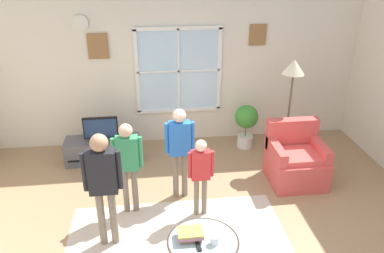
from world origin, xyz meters
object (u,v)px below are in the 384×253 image
Objects in this scene: book_stack at (190,234)px; cup at (215,240)px; coffee_table at (203,243)px; remote_near_books at (198,246)px; person_green_shirt at (128,159)px; armchair at (296,160)px; person_red_shirt at (201,169)px; potted_plant_by_window at (246,121)px; television at (101,128)px; tv_stand at (103,150)px; person_blue_shirt at (180,144)px; person_black_shirt at (103,178)px; floor_lamp at (293,78)px.

cup is at bearing -23.93° from book_stack.
book_stack is (-0.13, 0.05, 0.08)m from coffee_table.
person_green_shirt reaches higher than remote_near_books.
person_green_shirt is at bearing -169.21° from armchair.
person_red_shirt is 1.40× the size of potted_plant_by_window.
person_green_shirt is (0.47, -1.37, 0.20)m from television.
coffee_table is at bearing -56.17° from person_green_shirt.
tv_stand is 2.99m from armchair.
person_black_shirt is at bearing -137.32° from person_blue_shirt.
person_green_shirt is (-0.64, 1.09, 0.31)m from book_stack.
cup is 0.65× the size of remote_near_books.
cup is at bearing -124.71° from floor_lamp.
potted_plant_by_window is 0.46× the size of floor_lamp.
television and potted_plant_by_window have the same top height.
remote_near_books is at bearing -59.98° from person_green_shirt.
person_green_shirt reaches higher than cup.
person_black_shirt is 3.06m from potted_plant_by_window.
person_blue_shirt is (-0.21, 1.46, 0.35)m from cup.
floor_lamp is at bearing 50.10° from book_stack.
book_stack is 1.30m from person_green_shirt.
person_blue_shirt is at bearing 21.64° from person_green_shirt.
person_black_shirt reaches higher than tv_stand.
person_red_shirt is (0.21, -0.44, -0.14)m from person_blue_shirt.
person_green_shirt is (0.24, 0.57, -0.10)m from person_black_shirt.
person_black_shirt is at bearing 145.56° from remote_near_books.
television reaches higher than coffee_table.
cup is 1.52m from person_green_shirt.
person_blue_shirt is at bearing 91.59° from remote_near_books.
person_black_shirt reaches higher than book_stack.
potted_plant_by_window is at bearing 4.66° from television.
person_red_shirt is (1.35, -1.55, 0.48)m from tv_stand.
television is at bearing 114.38° from remote_near_books.
armchair is at bearing -67.79° from potted_plant_by_window.
potted_plant_by_window is at bearing 67.07° from coffee_table.
potted_plant_by_window reaches higher than remote_near_books.
tv_stand is 1.09× the size of person_red_shirt.
armchair is 1.65m from person_red_shirt.
person_green_shirt reaches higher than tv_stand.
book_stack is 0.24× the size of person_red_shirt.
television is at bearing 173.52° from floor_lamp.
armchair is at bearing 41.75° from book_stack.
television is at bearing 114.22° from book_stack.
person_blue_shirt is 1.70× the size of potted_plant_by_window.
cup is (0.11, -0.05, 0.07)m from coffee_table.
armchair is at bearing -18.02° from television.
remote_near_books is (1.18, -2.59, -0.16)m from television.
person_blue_shirt reaches higher than tv_stand.
television reaches higher than remote_near_books.
television is at bearing 96.71° from person_black_shirt.
television is at bearing 161.98° from armchair.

